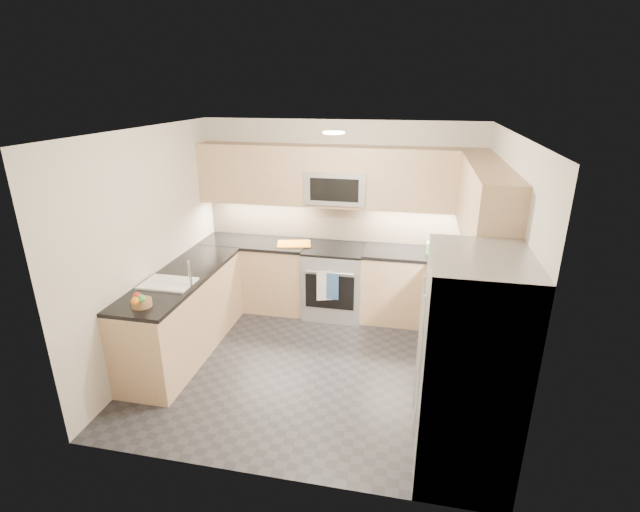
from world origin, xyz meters
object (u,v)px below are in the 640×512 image
(microwave, at_px, (337,187))
(cutting_board, at_px, (294,244))
(refrigerator, at_px, (469,369))
(fruit_basket, at_px, (142,303))
(utensil_bowl, at_px, (437,249))
(gas_range, at_px, (334,282))

(microwave, relative_size, cutting_board, 1.77)
(refrigerator, relative_size, fruit_basket, 9.55)
(microwave, height_order, utensil_bowl, microwave)
(microwave, xyz_separation_m, refrigerator, (1.45, -2.55, -0.80))
(microwave, distance_m, cutting_board, 0.93)
(refrigerator, xyz_separation_m, fruit_basket, (-2.93, 0.38, 0.07))
(fruit_basket, bearing_deg, refrigerator, -7.34)
(refrigerator, distance_m, fruit_basket, 2.96)
(microwave, distance_m, utensil_bowl, 1.45)
(gas_range, relative_size, microwave, 1.20)
(microwave, bearing_deg, refrigerator, -60.38)
(gas_range, xyz_separation_m, refrigerator, (1.45, -2.43, 0.45))
(refrigerator, height_order, utensil_bowl, refrigerator)
(fruit_basket, bearing_deg, gas_range, 54.13)
(cutting_board, bearing_deg, refrigerator, -50.62)
(gas_range, distance_m, refrigerator, 2.86)
(cutting_board, bearing_deg, utensil_bowl, -0.11)
(microwave, bearing_deg, fruit_basket, -124.28)
(gas_range, bearing_deg, utensil_bowl, -0.24)
(refrigerator, relative_size, cutting_board, 4.18)
(cutting_board, bearing_deg, microwave, 13.27)
(utensil_bowl, bearing_deg, cutting_board, 179.89)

